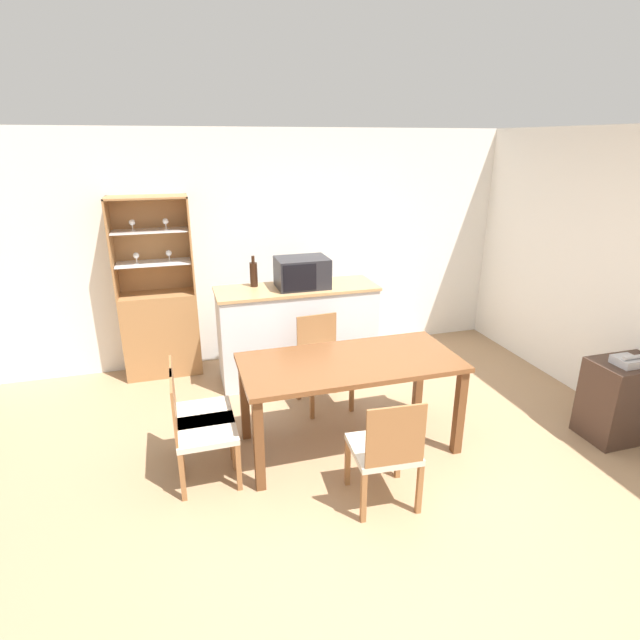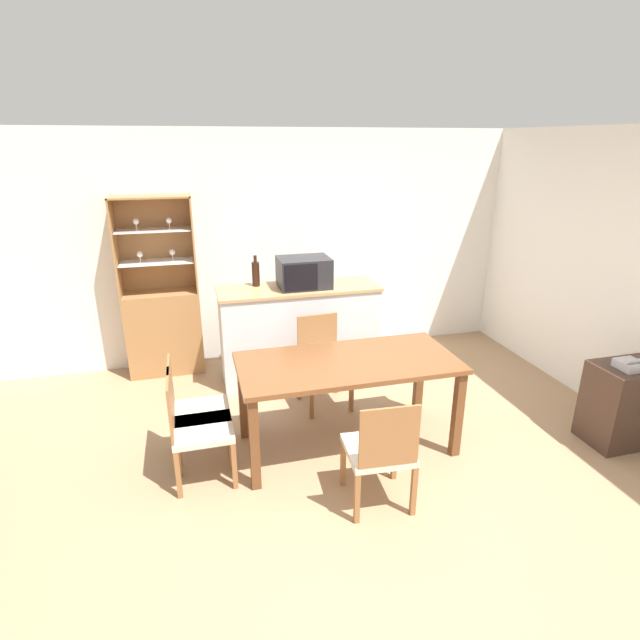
# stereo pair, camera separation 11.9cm
# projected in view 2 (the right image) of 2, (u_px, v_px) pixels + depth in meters

# --- Properties ---
(ground_plane) EXTENTS (18.00, 18.00, 0.00)m
(ground_plane) POSITION_uv_depth(u_px,v_px,m) (368.00, 484.00, 3.73)
(ground_plane) COLOR #A37F5B
(wall_back) EXTENTS (6.80, 0.06, 2.55)m
(wall_back) POSITION_uv_depth(u_px,v_px,m) (292.00, 247.00, 5.69)
(wall_back) COLOR white
(wall_back) RESTS_ON ground_plane
(kitchen_counter) EXTENTS (1.66, 0.57, 1.00)m
(kitchen_counter) POSITION_uv_depth(u_px,v_px,m) (299.00, 332.00, 5.29)
(kitchen_counter) COLOR silver
(kitchen_counter) RESTS_ON ground_plane
(display_cabinet) EXTENTS (0.78, 0.37, 1.90)m
(display_cabinet) POSITION_uv_depth(u_px,v_px,m) (164.00, 321.00, 5.38)
(display_cabinet) COLOR #A37042
(display_cabinet) RESTS_ON ground_plane
(dining_table) EXTENTS (1.74, 0.82, 0.78)m
(dining_table) POSITION_uv_depth(u_px,v_px,m) (348.00, 372.00, 3.98)
(dining_table) COLOR brown
(dining_table) RESTS_ON ground_plane
(dining_chair_side_left_near) EXTENTS (0.44, 0.44, 0.86)m
(dining_chair_side_left_near) POSITION_uv_depth(u_px,v_px,m) (196.00, 428.00, 3.66)
(dining_chair_side_left_near) COLOR beige
(dining_chair_side_left_near) RESTS_ON ground_plane
(dining_chair_head_far) EXTENTS (0.47, 0.47, 0.86)m
(dining_chair_head_far) POSITION_uv_depth(u_px,v_px,m) (323.00, 362.00, 4.74)
(dining_chair_head_far) COLOR beige
(dining_chair_head_far) RESTS_ON ground_plane
(dining_chair_side_left_far) EXTENTS (0.43, 0.43, 0.86)m
(dining_chair_side_left_far) POSITION_uv_depth(u_px,v_px,m) (195.00, 411.00, 3.88)
(dining_chair_side_left_far) COLOR beige
(dining_chair_side_left_far) RESTS_ON ground_plane
(dining_chair_head_near) EXTENTS (0.46, 0.46, 0.86)m
(dining_chair_head_near) POSITION_uv_depth(u_px,v_px,m) (380.00, 451.00, 3.38)
(dining_chair_head_near) COLOR beige
(dining_chair_head_near) RESTS_ON ground_plane
(microwave) EXTENTS (0.52, 0.40, 0.30)m
(microwave) POSITION_uv_depth(u_px,v_px,m) (304.00, 272.00, 5.08)
(microwave) COLOR #232328
(microwave) RESTS_ON kitchen_counter
(wine_bottle) EXTENTS (0.08, 0.08, 0.32)m
(wine_bottle) POSITION_uv_depth(u_px,v_px,m) (256.00, 273.00, 5.12)
(wine_bottle) COLOR black
(wine_bottle) RESTS_ON kitchen_counter
(side_cabinet) EXTENTS (0.58, 0.40, 0.70)m
(side_cabinet) POSITION_uv_depth(u_px,v_px,m) (624.00, 404.00, 4.16)
(side_cabinet) COLOR #422D23
(side_cabinet) RESTS_ON ground_plane
(telephone) EXTENTS (0.19, 0.19, 0.10)m
(telephone) POSITION_uv_depth(u_px,v_px,m) (630.00, 365.00, 3.97)
(telephone) COLOR #B7B7BC
(telephone) RESTS_ON side_cabinet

